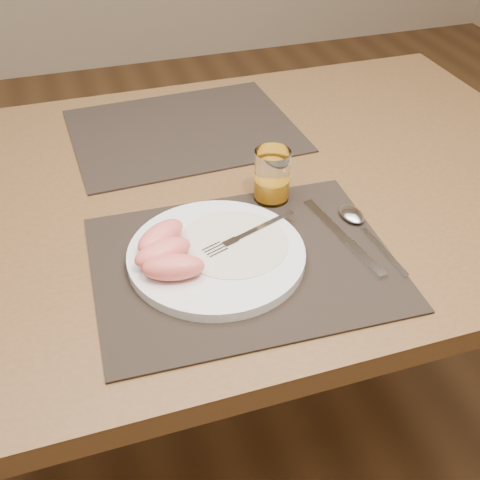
% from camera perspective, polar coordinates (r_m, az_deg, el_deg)
% --- Properties ---
extents(ground, '(5.00, 5.00, 0.00)m').
position_cam_1_polar(ground, '(1.62, -1.84, -17.68)').
color(ground, '#55371D').
rests_on(ground, ground).
extents(table, '(1.40, 0.90, 0.75)m').
position_cam_1_polar(table, '(1.14, -2.50, 1.57)').
color(table, brown).
rests_on(table, ground).
extents(placemat_near, '(0.46, 0.37, 0.00)m').
position_cam_1_polar(placemat_near, '(0.91, 0.32, -2.13)').
color(placemat_near, black).
rests_on(placemat_near, table).
extents(placemat_far, '(0.46, 0.37, 0.00)m').
position_cam_1_polar(placemat_far, '(1.27, -5.36, 10.31)').
color(placemat_far, black).
rests_on(placemat_far, table).
extents(plate, '(0.27, 0.27, 0.02)m').
position_cam_1_polar(plate, '(0.91, -2.25, -1.43)').
color(plate, white).
rests_on(plate, placemat_near).
extents(plate_dressing, '(0.17, 0.17, 0.00)m').
position_cam_1_polar(plate_dressing, '(0.92, -0.65, -0.26)').
color(plate_dressing, white).
rests_on(plate_dressing, plate).
extents(fork, '(0.17, 0.08, 0.00)m').
position_cam_1_polar(fork, '(0.93, 0.27, 0.34)').
color(fork, silver).
rests_on(fork, plate).
extents(knife, '(0.04, 0.22, 0.01)m').
position_cam_1_polar(knife, '(0.96, 10.30, -0.24)').
color(knife, silver).
rests_on(knife, placemat_near).
extents(spoon, '(0.04, 0.19, 0.01)m').
position_cam_1_polar(spoon, '(1.01, 10.95, 1.95)').
color(spoon, silver).
rests_on(spoon, placemat_near).
extents(juice_glass, '(0.06, 0.06, 0.09)m').
position_cam_1_polar(juice_glass, '(1.03, 3.05, 5.89)').
color(juice_glass, white).
rests_on(juice_glass, placemat_near).
extents(grapefruit_wedges, '(0.10, 0.15, 0.04)m').
position_cam_1_polar(grapefruit_wedges, '(0.88, -7.08, -1.11)').
color(grapefruit_wedges, '#EB6E60').
rests_on(grapefruit_wedges, plate).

